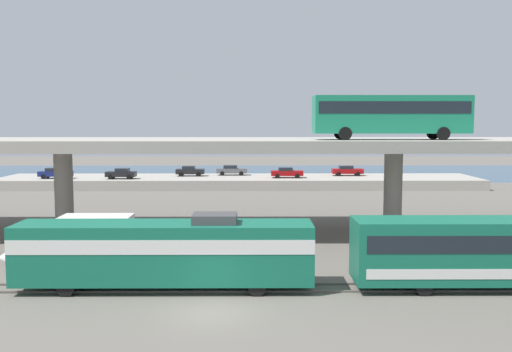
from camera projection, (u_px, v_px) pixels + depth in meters
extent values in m
plane|color=#605B54|center=(212.00, 313.00, 27.25)|extent=(260.00, 260.00, 0.00)
cube|color=#59544C|center=(216.00, 292.00, 30.50)|extent=(110.00, 0.12, 0.12)
cube|color=#59544C|center=(218.00, 284.00, 31.94)|extent=(110.00, 0.12, 0.12)
cube|color=#14664C|center=(165.00, 252.00, 31.02)|extent=(16.13, 3.00, 3.20)
cube|color=silver|center=(165.00, 242.00, 30.96)|extent=(16.13, 3.04, 0.77)
cone|color=silver|center=(17.00, 258.00, 30.99)|extent=(2.20, 2.85, 2.85)
cube|color=black|center=(47.00, 236.00, 30.89)|extent=(2.20, 2.70, 1.02)
cube|color=#3F3F42|center=(215.00, 218.00, 30.87)|extent=(2.40, 1.80, 0.50)
cylinder|color=black|center=(65.00, 288.00, 29.79)|extent=(0.96, 0.18, 0.96)
cylinder|color=black|center=(81.00, 274.00, 32.48)|extent=(0.96, 0.18, 0.96)
cylinder|color=black|center=(257.00, 287.00, 29.86)|extent=(0.96, 0.18, 0.96)
cylinder|color=black|center=(257.00, 274.00, 32.54)|extent=(0.96, 0.18, 0.96)
cylinder|color=black|center=(424.00, 287.00, 29.92)|extent=(0.92, 0.18, 0.92)
cylinder|color=black|center=(410.00, 274.00, 32.60)|extent=(0.92, 0.18, 0.92)
cube|color=#9E998E|center=(229.00, 144.00, 46.48)|extent=(96.00, 12.31, 0.90)
cylinder|color=#9E998E|center=(64.00, 192.00, 46.75)|extent=(1.50, 1.50, 6.92)
cylinder|color=#9E998E|center=(393.00, 192.00, 46.93)|extent=(1.50, 1.50, 6.92)
cube|color=#197A56|center=(391.00, 115.00, 43.98)|extent=(12.00, 2.55, 2.90)
cube|color=black|center=(391.00, 108.00, 43.94)|extent=(11.52, 2.59, 0.93)
cube|color=black|center=(314.00, 110.00, 43.91)|extent=(0.08, 2.30, 1.74)
cylinder|color=black|center=(345.00, 134.00, 42.89)|extent=(1.00, 0.26, 1.00)
cylinder|color=black|center=(340.00, 133.00, 45.30)|extent=(1.00, 0.26, 1.00)
cylinder|color=black|center=(443.00, 134.00, 42.94)|extent=(1.00, 0.26, 1.00)
cylinder|color=black|center=(433.00, 133.00, 45.35)|extent=(1.00, 0.26, 1.00)
cube|color=maroon|center=(44.00, 240.00, 37.37)|extent=(2.00, 2.30, 2.00)
cube|color=silver|center=(97.00, 235.00, 37.36)|extent=(4.60, 2.30, 2.60)
cylinder|color=black|center=(42.00, 259.00, 36.37)|extent=(0.88, 0.28, 0.88)
cylinder|color=black|center=(54.00, 251.00, 38.55)|extent=(0.88, 0.28, 0.88)
cylinder|color=black|center=(108.00, 259.00, 36.40)|extent=(0.88, 0.28, 0.88)
cylinder|color=black|center=(116.00, 251.00, 38.58)|extent=(0.88, 0.28, 0.88)
cube|color=#9E998E|center=(239.00, 182.00, 81.95)|extent=(68.15, 11.40, 1.39)
cube|color=black|center=(121.00, 174.00, 78.92)|extent=(4.11, 1.74, 0.70)
cube|color=#1E232B|center=(122.00, 170.00, 78.87)|extent=(1.81, 1.53, 0.48)
cylinder|color=black|center=(110.00, 177.00, 78.13)|extent=(0.64, 0.20, 0.64)
cylinder|color=black|center=(113.00, 176.00, 79.77)|extent=(0.64, 0.20, 0.64)
cylinder|color=black|center=(129.00, 177.00, 78.14)|extent=(0.64, 0.20, 0.64)
cylinder|color=black|center=(131.00, 176.00, 79.79)|extent=(0.64, 0.20, 0.64)
cube|color=navy|center=(56.00, 174.00, 79.48)|extent=(4.52, 1.74, 0.70)
cube|color=#1E232B|center=(54.00, 170.00, 79.43)|extent=(1.99, 1.53, 0.48)
cylinder|color=black|center=(68.00, 176.00, 80.35)|extent=(0.64, 0.20, 0.64)
cylinder|color=black|center=(64.00, 177.00, 78.70)|extent=(0.64, 0.20, 0.64)
cylinder|color=black|center=(48.00, 176.00, 80.33)|extent=(0.64, 0.20, 0.64)
cylinder|color=black|center=(43.00, 177.00, 78.68)|extent=(0.64, 0.20, 0.64)
cube|color=maroon|center=(287.00, 173.00, 80.49)|extent=(4.53, 1.88, 0.70)
cube|color=#1E232B|center=(285.00, 169.00, 80.43)|extent=(1.99, 1.66, 0.48)
cylinder|color=black|center=(296.00, 175.00, 81.42)|extent=(0.64, 0.20, 0.64)
cylinder|color=black|center=(297.00, 176.00, 79.64)|extent=(0.64, 0.20, 0.64)
cylinder|color=black|center=(277.00, 175.00, 81.40)|extent=(0.64, 0.20, 0.64)
cylinder|color=black|center=(277.00, 176.00, 79.62)|extent=(0.64, 0.20, 0.64)
cube|color=maroon|center=(347.00, 171.00, 83.77)|extent=(4.55, 1.74, 0.70)
cube|color=#1E232B|center=(346.00, 167.00, 83.72)|extent=(2.00, 1.53, 0.48)
cylinder|color=black|center=(356.00, 173.00, 84.64)|extent=(0.64, 0.20, 0.64)
cylinder|color=black|center=(358.00, 174.00, 82.99)|extent=(0.64, 0.20, 0.64)
cylinder|color=black|center=(337.00, 173.00, 84.62)|extent=(0.64, 0.20, 0.64)
cylinder|color=black|center=(339.00, 174.00, 82.97)|extent=(0.64, 0.20, 0.64)
cube|color=#515459|center=(232.00, 171.00, 84.59)|extent=(4.54, 1.74, 0.70)
cube|color=#1E232B|center=(230.00, 167.00, 84.53)|extent=(2.00, 1.53, 0.48)
cylinder|color=black|center=(241.00, 173.00, 85.45)|extent=(0.64, 0.20, 0.64)
cylinder|color=black|center=(241.00, 173.00, 83.81)|extent=(0.64, 0.20, 0.64)
cylinder|color=black|center=(223.00, 173.00, 85.43)|extent=(0.64, 0.20, 0.64)
cylinder|color=black|center=(222.00, 173.00, 83.79)|extent=(0.64, 0.20, 0.64)
cube|color=black|center=(190.00, 171.00, 83.17)|extent=(4.10, 1.71, 0.70)
cube|color=#1E232B|center=(189.00, 167.00, 83.11)|extent=(1.81, 1.51, 0.48)
cylinder|color=black|center=(199.00, 173.00, 84.02)|extent=(0.64, 0.20, 0.64)
cylinder|color=black|center=(198.00, 174.00, 82.40)|extent=(0.64, 0.20, 0.64)
cylinder|color=black|center=(182.00, 173.00, 84.00)|extent=(0.64, 0.20, 0.64)
cylinder|color=black|center=(181.00, 174.00, 82.38)|extent=(0.64, 0.20, 0.64)
cube|color=#2D5170|center=(242.00, 173.00, 104.91)|extent=(140.00, 36.00, 0.01)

